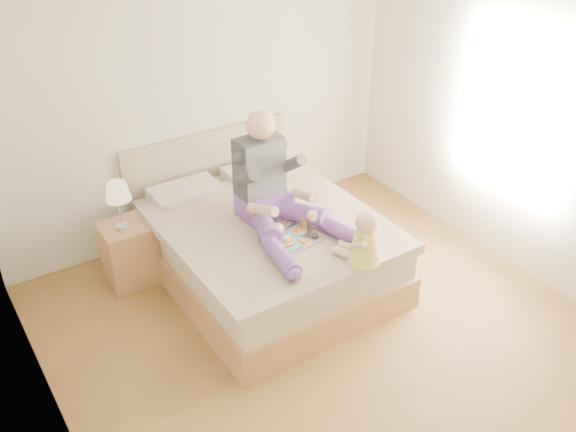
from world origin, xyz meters
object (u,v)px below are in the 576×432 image
bed (261,242)px  baby (364,241)px  nightstand (131,252)px  tray (293,238)px  adult (274,192)px

bed → baby: bearing=-73.7°
nightstand → bed: bearing=-27.4°
nightstand → tray: (1.00, -1.04, 0.36)m
tray → nightstand: bearing=122.4°
nightstand → tray: size_ratio=1.17×
adult → baby: adult is taller
bed → tray: bearing=-89.7°
nightstand → adult: 1.39m
adult → bed: bearing=95.6°
adult → tray: 0.41m
nightstand → baby: (1.30, -1.55, 0.51)m
bed → tray: size_ratio=4.60×
bed → nightstand: size_ratio=3.94×
baby → nightstand: bearing=103.2°
bed → tray: bed is taller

